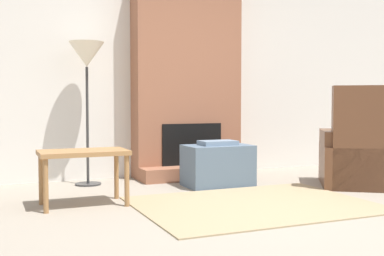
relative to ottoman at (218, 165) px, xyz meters
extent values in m
plane|color=gray|center=(-0.03, -1.63, -0.24)|extent=(24.00, 24.00, 0.00)
cube|color=silver|center=(-0.03, 1.02, 1.06)|extent=(7.11, 0.06, 2.60)
cube|color=#935B42|center=(-0.03, 0.82, 1.06)|extent=(1.37, 0.33, 2.60)
cube|color=#935B42|center=(-0.03, 0.52, -0.16)|extent=(1.37, 0.28, 0.16)
cube|color=black|center=(-0.03, 0.66, 0.18)|extent=(0.78, 0.02, 0.51)
cube|color=slate|center=(0.00, 0.00, -0.01)|extent=(0.73, 0.45, 0.46)
cube|color=slate|center=(0.00, 0.00, 0.24)|extent=(0.40, 0.25, 0.05)
cube|color=brown|center=(1.45, -0.59, -0.01)|extent=(1.14, 1.15, 0.45)
cube|color=brown|center=(1.27, -0.87, 0.32)|extent=(0.64, 0.52, 1.10)
cube|color=brown|center=(1.19, -0.42, 0.07)|extent=(0.56, 0.73, 0.62)
cube|color=#9E7042|center=(-1.56, -0.44, 0.24)|extent=(0.78, 0.46, 0.04)
cylinder|color=#9E7042|center=(-1.91, -0.63, -0.01)|extent=(0.04, 0.04, 0.46)
cylinder|color=#9E7042|center=(-1.21, -0.63, -0.01)|extent=(0.04, 0.04, 0.46)
cylinder|color=#9E7042|center=(-1.91, -0.25, -0.01)|extent=(0.04, 0.04, 0.46)
cylinder|color=#9E7042|center=(-1.21, -0.25, -0.01)|extent=(0.04, 0.04, 0.46)
cylinder|color=#333333|center=(-1.31, 0.64, -0.23)|extent=(0.29, 0.29, 0.02)
cylinder|color=#333333|center=(-1.31, 0.64, 0.43)|extent=(0.03, 0.03, 1.30)
cone|color=silver|center=(-1.31, 0.64, 1.22)|extent=(0.39, 0.39, 0.28)
cube|color=#9E8966|center=(-0.13, -1.03, -0.23)|extent=(2.09, 1.56, 0.01)
camera|label=1|loc=(-2.34, -4.76, 0.69)|focal=45.00mm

